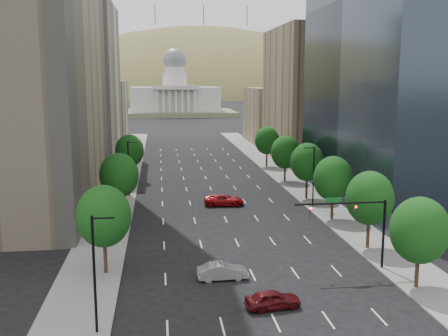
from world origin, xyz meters
name	(u,v)px	position (x,y,z in m)	size (l,w,h in m)	color
sidewalk_left	(114,205)	(-15.50, 60.00, 0.07)	(6.00, 200.00, 0.15)	slate
sidewalk_right	(316,199)	(15.50, 60.00, 0.07)	(6.00, 200.00, 0.15)	slate
midrise_cream_left	(84,84)	(-25.00, 103.00, 17.50)	(14.00, 30.00, 35.00)	beige
filler_left	(101,113)	(-25.00, 136.00, 9.00)	(14.00, 26.00, 18.00)	beige
parking_tan_right	(305,95)	(25.00, 100.00, 15.00)	(14.00, 30.00, 30.00)	#8C7759
filler_right	(273,115)	(25.00, 133.00, 8.00)	(14.00, 26.00, 16.00)	#8C7759
tree_right_0	(420,230)	(14.00, 25.00, 5.39)	(5.20, 5.20, 8.39)	#382316
tree_right_1	(370,198)	(14.00, 36.00, 5.75)	(5.20, 5.20, 8.75)	#382316
tree_right_2	(333,179)	(14.00, 48.00, 5.60)	(5.20, 5.20, 8.61)	#382316
tree_right_3	(307,162)	(14.00, 60.00, 5.89)	(5.20, 5.20, 8.89)	#382316
tree_right_4	(285,152)	(14.00, 74.00, 5.46)	(5.20, 5.20, 8.46)	#382316
tree_right_5	(267,140)	(14.00, 90.00, 5.75)	(5.20, 5.20, 8.75)	#382316
tree_left_0	(104,216)	(-14.00, 32.00, 5.75)	(5.20, 5.20, 8.75)	#382316
tree_left_1	(119,175)	(-14.00, 52.00, 5.96)	(5.20, 5.20, 8.97)	#382316
tree_left_2	(130,151)	(-14.00, 78.00, 5.68)	(5.20, 5.20, 8.68)	#382316
streetlight_rn	(313,175)	(13.44, 55.00, 4.84)	(1.70, 0.20, 9.00)	black
streetlight_ls	(95,271)	(-13.44, 20.00, 4.84)	(1.70, 0.20, 9.00)	black
streetlight_ln	(129,167)	(-13.44, 65.00, 4.84)	(1.70, 0.20, 9.00)	black
traffic_signal	(360,219)	(10.53, 30.00, 5.17)	(9.12, 0.40, 7.38)	black
capitol	(175,99)	(0.00, 249.71, 8.58)	(60.00, 40.00, 35.20)	#596647
foothills	(195,127)	(34.67, 599.39, -37.78)	(720.00, 413.00, 263.00)	olive
car_maroon	(273,299)	(0.31, 22.58, 0.78)	(1.84, 4.58, 1.56)	#480C10
car_silver	(223,271)	(-3.00, 29.30, 0.79)	(1.66, 4.77, 1.57)	#99999E
car_red_far	(224,200)	(0.75, 57.80, 0.82)	(2.73, 5.92, 1.64)	maroon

